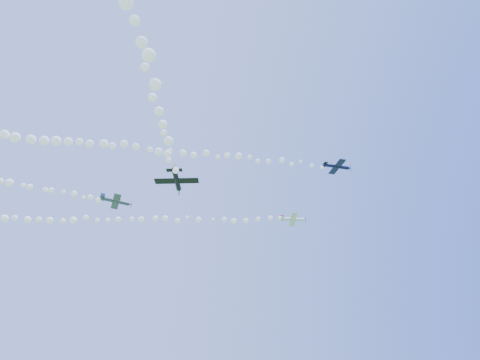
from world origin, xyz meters
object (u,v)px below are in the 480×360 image
object	(u,v)px
plane_navy	(337,166)
plane_black	(177,180)
plane_grey	(116,201)
plane_white	(293,219)

from	to	relation	value
plane_navy	plane_black	xyz separation A→B (m)	(-34.21, -6.23, -13.39)
plane_grey	plane_navy	bearing A→B (deg)	-24.74
plane_black	plane_navy	bearing A→B (deg)	-63.20
plane_navy	plane_grey	bearing A→B (deg)	167.56
plane_white	plane_grey	world-z (taller)	plane_white
plane_grey	plane_black	bearing A→B (deg)	-70.70
plane_white	plane_black	bearing A→B (deg)	-123.70
plane_grey	plane_white	bearing A→B (deg)	4.13
plane_black	plane_white	bearing A→B (deg)	-32.62
plane_white	plane_black	world-z (taller)	plane_white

